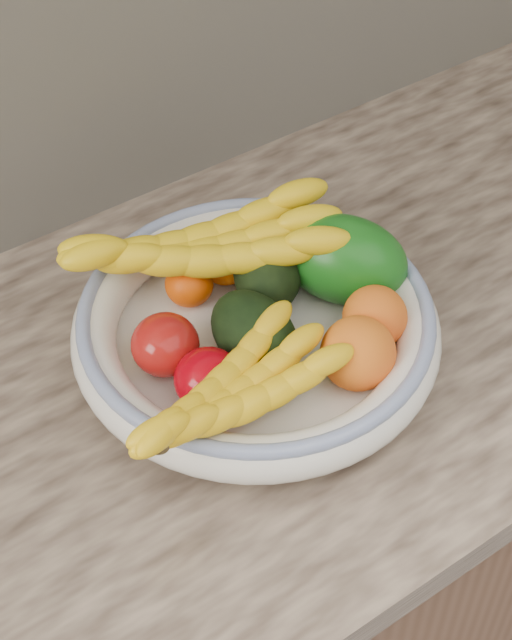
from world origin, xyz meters
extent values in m
cube|color=brown|center=(0.00, 1.68, 0.43)|extent=(2.40, 0.62, 0.86)
cube|color=tan|center=(0.00, 1.68, 0.88)|extent=(2.44, 0.66, 0.04)
cube|color=#BDB4A1|center=(0.00, 1.99, 1.15)|extent=(2.40, 0.02, 0.50)
cylinder|color=white|center=(0.00, 1.66, 0.91)|extent=(0.13, 0.13, 0.02)
cylinder|color=white|center=(0.00, 1.66, 0.92)|extent=(0.32, 0.32, 0.01)
torus|color=white|center=(0.00, 1.66, 0.95)|extent=(0.39, 0.39, 0.05)
torus|color=#344D92|center=(0.00, 1.66, 0.97)|extent=(0.37, 0.37, 0.02)
ellipsoid|color=#E84F04|center=(-0.03, 1.75, 0.95)|extent=(0.06, 0.06, 0.05)
ellipsoid|color=#F86605|center=(0.03, 1.76, 0.95)|extent=(0.07, 0.07, 0.05)
ellipsoid|color=#A71310|center=(-0.10, 1.68, 0.96)|extent=(0.08, 0.08, 0.06)
ellipsoid|color=#A4000B|center=(-0.09, 1.62, 0.96)|extent=(0.09, 0.09, 0.06)
ellipsoid|color=black|center=(-0.01, 1.64, 0.96)|extent=(0.08, 0.11, 0.08)
ellipsoid|color=black|center=(0.05, 1.71, 0.96)|extent=(0.12, 0.13, 0.08)
ellipsoid|color=#0F520F|center=(0.12, 1.67, 0.98)|extent=(0.18, 0.18, 0.12)
ellipsoid|color=orange|center=(0.05, 1.56, 0.97)|extent=(0.10, 0.10, 0.08)
ellipsoid|color=orange|center=(0.10, 1.59, 0.97)|extent=(0.08, 0.08, 0.07)
camera|label=1|loc=(-0.41, 1.07, 1.69)|focal=55.00mm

